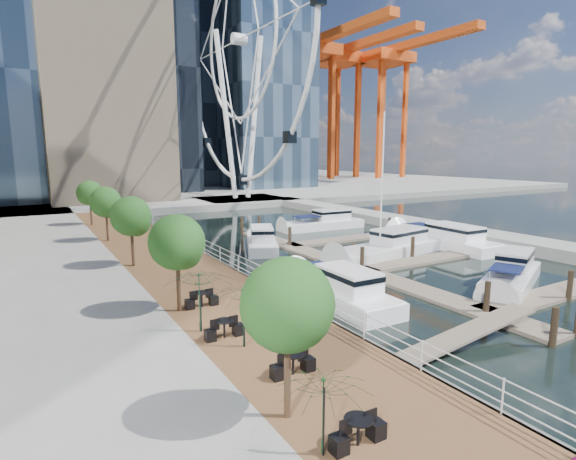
{
  "coord_description": "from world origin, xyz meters",
  "views": [
    {
      "loc": [
        -17.28,
        -15.97,
        8.31
      ],
      "look_at": [
        -1.45,
        10.79,
        3.0
      ],
      "focal_mm": 28.0,
      "sensor_mm": 36.0,
      "label": 1
    }
  ],
  "objects": [
    {
      "name": "seawall",
      "position": [
        -6.0,
        15.0,
        0.5
      ],
      "size": [
        0.25,
        60.0,
        1.0
      ],
      "primitive_type": "cube",
      "color": "#595954",
      "rests_on": "ground"
    },
    {
      "name": "floating_docks",
      "position": [
        7.97,
        9.98,
        0.49
      ],
      "size": [
        16.0,
        34.0,
        2.6
      ],
      "color": "#6D6051",
      "rests_on": "ground"
    },
    {
      "name": "street_trees",
      "position": [
        -11.4,
        14.0,
        4.29
      ],
      "size": [
        2.6,
        42.6,
        4.6
      ],
      "color": "#3F2B1C",
      "rests_on": "ground"
    },
    {
      "name": "pier",
      "position": [
        14.0,
        52.0,
        0.5
      ],
      "size": [
        14.0,
        12.0,
        1.0
      ],
      "primitive_type": "cube",
      "color": "gray",
      "rests_on": "ground"
    },
    {
      "name": "cafe_tables",
      "position": [
        -10.4,
        -2.0,
        1.37
      ],
      "size": [
        2.5,
        13.7,
        0.74
      ],
      "color": "black",
      "rests_on": "ground"
    },
    {
      "name": "pedestrian_near",
      "position": [
        -6.9,
        2.83,
        1.8
      ],
      "size": [
        0.65,
        0.5,
        1.6
      ],
      "primitive_type": "imported",
      "rotation": [
        0.0,
        0.0,
        0.22
      ],
      "color": "#4F4E69",
      "rests_on": "boardwalk"
    },
    {
      "name": "land_far",
      "position": [
        0.0,
        102.0,
        0.5
      ],
      "size": [
        200.0,
        114.0,
        1.0
      ],
      "primitive_type": "cube",
      "color": "gray",
      "rests_on": "ground"
    },
    {
      "name": "pedestrian_far",
      "position": [
        -8.72,
        33.52,
        1.77
      ],
      "size": [
        0.94,
        0.87,
        1.55
      ],
      "primitive_type": "imported",
      "rotation": [
        0.0,
        0.0,
        2.44
      ],
      "color": "#373E44",
      "rests_on": "boardwalk"
    },
    {
      "name": "boardwalk",
      "position": [
        -9.0,
        15.0,
        0.5
      ],
      "size": [
        6.0,
        60.0,
        1.0
      ],
      "primitive_type": "cube",
      "color": "brown",
      "rests_on": "ground"
    },
    {
      "name": "port_cranes",
      "position": [
        67.67,
        95.67,
        20.0
      ],
      "size": [
        40.0,
        52.0,
        38.0
      ],
      "color": "#D84C14",
      "rests_on": "ground"
    },
    {
      "name": "cafe_seating",
      "position": [
        -11.09,
        -1.76,
        2.21
      ],
      "size": [
        4.17,
        12.15,
        2.59
      ],
      "color": "#103A14",
      "rests_on": "ground"
    },
    {
      "name": "yacht_foreground",
      "position": [
        8.95,
        0.52,
        0.0
      ],
      "size": [
        9.17,
        5.86,
        2.15
      ],
      "primitive_type": null,
      "rotation": [
        0.0,
        0.0,
        1.99
      ],
      "color": "silver",
      "rests_on": "ground"
    },
    {
      "name": "pedestrian_mid",
      "position": [
        -8.49,
        14.49,
        1.92
      ],
      "size": [
        1.1,
        1.14,
        1.85
      ],
      "primitive_type": "imported",
      "rotation": [
        0.0,
        0.0,
        -2.2
      ],
      "color": "#7F6C58",
      "rests_on": "boardwalk"
    },
    {
      "name": "breakwater",
      "position": [
        20.0,
        20.0,
        0.5
      ],
      "size": [
        4.0,
        60.0,
        1.0
      ],
      "primitive_type": "cube",
      "color": "gray",
      "rests_on": "ground"
    },
    {
      "name": "ferris_wheel",
      "position": [
        14.0,
        52.0,
        25.92
      ],
      "size": [
        5.8,
        45.6,
        47.8
      ],
      "color": "white",
      "rests_on": "ground"
    },
    {
      "name": "railing",
      "position": [
        -6.1,
        15.0,
        1.52
      ],
      "size": [
        0.1,
        60.0,
        1.05
      ],
      "primitive_type": null,
      "color": "white",
      "rests_on": "boardwalk"
    },
    {
      "name": "moored_yachts",
      "position": [
        8.12,
        10.25,
        0.0
      ],
      "size": [
        20.91,
        38.21,
        11.5
      ],
      "color": "silver",
      "rests_on": "ground"
    },
    {
      "name": "ground",
      "position": [
        0.0,
        0.0,
        0.0
      ],
      "size": [
        520.0,
        520.0,
        0.0
      ],
      "primitive_type": "plane",
      "color": "black",
      "rests_on": "ground"
    }
  ]
}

